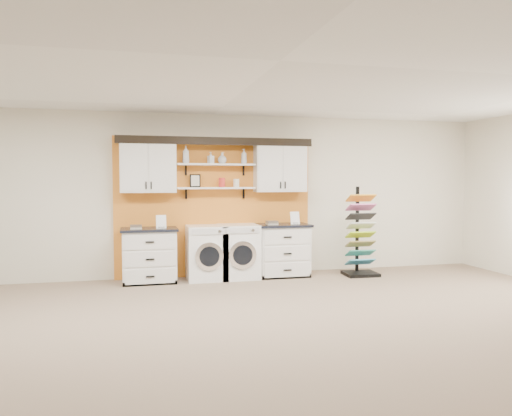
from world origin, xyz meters
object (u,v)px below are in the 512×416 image
object	(u,v)px
base_cabinet_left	(149,255)
base_cabinet_right	(282,250)
washer	(206,253)
dryer	(238,251)
sample_rack	(360,247)

from	to	relation	value
base_cabinet_left	base_cabinet_right	size ratio (longest dim) A/B	0.98
washer	dryer	xyz separation A→B (m)	(0.55, -0.00, 0.00)
sample_rack	base_cabinet_left	bearing A→B (deg)	178.64
base_cabinet_right	washer	world-z (taller)	same
base_cabinet_left	washer	world-z (taller)	washer
base_cabinet_left	washer	xyz separation A→B (m)	(0.93, -0.00, 0.01)
dryer	sample_rack	bearing A→B (deg)	-7.31
base_cabinet_right	base_cabinet_left	bearing A→B (deg)	180.00
base_cabinet_left	washer	distance (m)	0.93
base_cabinet_left	base_cabinet_right	distance (m)	2.26
base_cabinet_left	sample_rack	distance (m)	3.61
base_cabinet_left	sample_rack	size ratio (longest dim) A/B	0.58
washer	base_cabinet_right	bearing A→B (deg)	0.15
base_cabinet_right	dryer	distance (m)	0.78
dryer	sample_rack	distance (m)	2.14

